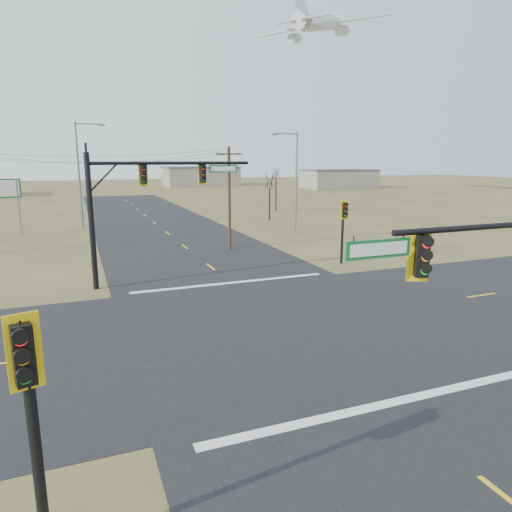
{
  "coord_description": "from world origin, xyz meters",
  "views": [
    {
      "loc": [
        -8.36,
        -17.84,
        7.35
      ],
      "look_at": [
        -0.95,
        1.0,
        3.05
      ],
      "focal_mm": 32.0,
      "sensor_mm": 36.0,
      "label": 1
    }
  ],
  "objects_px": {
    "pedestal_signal_ne": "(344,218)",
    "streetlight_a": "(294,177)",
    "streetlight_c": "(81,169)",
    "highway_sign": "(5,195)",
    "bare_tree_d": "(276,173)",
    "mast_arm_far": "(141,191)",
    "pedestal_signal_sw": "(28,392)",
    "bare_tree_c": "(270,180)",
    "utility_pole_near": "(229,196)"
  },
  "relations": [
    {
      "from": "pedestal_signal_ne",
      "to": "streetlight_a",
      "type": "bearing_deg",
      "value": 87.13
    },
    {
      "from": "pedestal_signal_ne",
      "to": "streetlight_c",
      "type": "xyz_separation_m",
      "value": [
        -16.75,
        25.92,
        3.0
      ]
    },
    {
      "from": "highway_sign",
      "to": "pedestal_signal_ne",
      "type": "bearing_deg",
      "value": -50.01
    },
    {
      "from": "bare_tree_d",
      "to": "mast_arm_far",
      "type": "bearing_deg",
      "value": -124.83
    },
    {
      "from": "highway_sign",
      "to": "streetlight_c",
      "type": "distance_m",
      "value": 8.33
    },
    {
      "from": "pedestal_signal_sw",
      "to": "pedestal_signal_ne",
      "type": "bearing_deg",
      "value": 31.63
    },
    {
      "from": "pedestal_signal_sw",
      "to": "bare_tree_c",
      "type": "height_order",
      "value": "bare_tree_c"
    },
    {
      "from": "highway_sign",
      "to": "pedestal_signal_sw",
      "type": "bearing_deg",
      "value": -89.66
    },
    {
      "from": "pedestal_signal_ne",
      "to": "streetlight_c",
      "type": "height_order",
      "value": "streetlight_c"
    },
    {
      "from": "highway_sign",
      "to": "streetlight_a",
      "type": "distance_m",
      "value": 28.0
    },
    {
      "from": "mast_arm_far",
      "to": "bare_tree_c",
      "type": "distance_m",
      "value": 30.52
    },
    {
      "from": "pedestal_signal_ne",
      "to": "utility_pole_near",
      "type": "height_order",
      "value": "utility_pole_near"
    },
    {
      "from": "pedestal_signal_ne",
      "to": "bare_tree_c",
      "type": "relative_size",
      "value": 0.73
    },
    {
      "from": "pedestal_signal_ne",
      "to": "bare_tree_c",
      "type": "xyz_separation_m",
      "value": [
        4.49,
        23.89,
        1.6
      ]
    },
    {
      "from": "utility_pole_near",
      "to": "highway_sign",
      "type": "height_order",
      "value": "utility_pole_near"
    },
    {
      "from": "bare_tree_d",
      "to": "pedestal_signal_sw",
      "type": "bearing_deg",
      "value": -117.94
    },
    {
      "from": "mast_arm_far",
      "to": "pedestal_signal_sw",
      "type": "height_order",
      "value": "mast_arm_far"
    },
    {
      "from": "pedestal_signal_ne",
      "to": "streetlight_c",
      "type": "distance_m",
      "value": 31.0
    },
    {
      "from": "utility_pole_near",
      "to": "streetlight_a",
      "type": "distance_m",
      "value": 10.26
    },
    {
      "from": "pedestal_signal_sw",
      "to": "highway_sign",
      "type": "xyz_separation_m",
      "value": [
        -5.37,
        41.76,
        0.46
      ]
    },
    {
      "from": "bare_tree_c",
      "to": "pedestal_signal_ne",
      "type": "bearing_deg",
      "value": -100.66
    },
    {
      "from": "mast_arm_far",
      "to": "pedestal_signal_ne",
      "type": "height_order",
      "value": "mast_arm_far"
    },
    {
      "from": "pedestal_signal_sw",
      "to": "bare_tree_d",
      "type": "bearing_deg",
      "value": 47.14
    },
    {
      "from": "mast_arm_far",
      "to": "pedestal_signal_sw",
      "type": "bearing_deg",
      "value": -118.28
    },
    {
      "from": "streetlight_c",
      "to": "bare_tree_c",
      "type": "height_order",
      "value": "streetlight_c"
    },
    {
      "from": "mast_arm_far",
      "to": "pedestal_signal_sw",
      "type": "relative_size",
      "value": 1.95
    },
    {
      "from": "pedestal_signal_ne",
      "to": "streetlight_a",
      "type": "xyz_separation_m",
      "value": [
        2.72,
        13.56,
        2.28
      ]
    },
    {
      "from": "streetlight_a",
      "to": "pedestal_signal_sw",
      "type": "bearing_deg",
      "value": -114.57
    },
    {
      "from": "highway_sign",
      "to": "mast_arm_far",
      "type": "bearing_deg",
      "value": -73.41
    },
    {
      "from": "streetlight_c",
      "to": "bare_tree_c",
      "type": "relative_size",
      "value": 1.79
    },
    {
      "from": "utility_pole_near",
      "to": "streetlight_c",
      "type": "distance_m",
      "value": 21.03
    },
    {
      "from": "streetlight_a",
      "to": "mast_arm_far",
      "type": "bearing_deg",
      "value": -131.93
    },
    {
      "from": "mast_arm_far",
      "to": "streetlight_a",
      "type": "height_order",
      "value": "streetlight_a"
    },
    {
      "from": "pedestal_signal_sw",
      "to": "bare_tree_c",
      "type": "xyz_separation_m",
      "value": [
        22.97,
        43.39,
        1.41
      ]
    },
    {
      "from": "pedestal_signal_ne",
      "to": "highway_sign",
      "type": "height_order",
      "value": "highway_sign"
    },
    {
      "from": "utility_pole_near",
      "to": "bare_tree_d",
      "type": "height_order",
      "value": "utility_pole_near"
    },
    {
      "from": "pedestal_signal_sw",
      "to": "mast_arm_far",
      "type": "bearing_deg",
      "value": 61.73
    },
    {
      "from": "bare_tree_c",
      "to": "bare_tree_d",
      "type": "distance_m",
      "value": 10.74
    },
    {
      "from": "mast_arm_far",
      "to": "streetlight_c",
      "type": "bearing_deg",
      "value": 81.13
    },
    {
      "from": "pedestal_signal_ne",
      "to": "bare_tree_d",
      "type": "height_order",
      "value": "bare_tree_d"
    },
    {
      "from": "highway_sign",
      "to": "bare_tree_d",
      "type": "relative_size",
      "value": 0.82
    },
    {
      "from": "bare_tree_c",
      "to": "bare_tree_d",
      "type": "bearing_deg",
      "value": 61.89
    },
    {
      "from": "mast_arm_far",
      "to": "utility_pole_near",
      "type": "distance_m",
      "value": 11.77
    },
    {
      "from": "streetlight_c",
      "to": "utility_pole_near",
      "type": "bearing_deg",
      "value": -48.65
    },
    {
      "from": "mast_arm_far",
      "to": "bare_tree_c",
      "type": "xyz_separation_m",
      "value": [
        18.45,
        24.31,
        -0.63
      ]
    },
    {
      "from": "pedestal_signal_ne",
      "to": "bare_tree_d",
      "type": "relative_size",
      "value": 0.68
    },
    {
      "from": "mast_arm_far",
      "to": "bare_tree_d",
      "type": "distance_m",
      "value": 41.14
    },
    {
      "from": "pedestal_signal_sw",
      "to": "bare_tree_d",
      "type": "height_order",
      "value": "bare_tree_d"
    },
    {
      "from": "streetlight_c",
      "to": "bare_tree_d",
      "type": "bearing_deg",
      "value": 25.75
    },
    {
      "from": "pedestal_signal_sw",
      "to": "utility_pole_near",
      "type": "xyz_separation_m",
      "value": [
        12.63,
        27.54,
        0.88
      ]
    }
  ]
}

